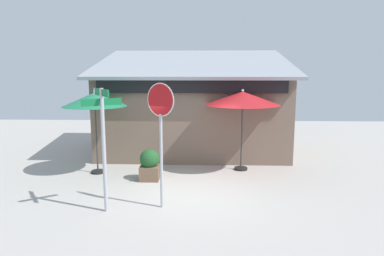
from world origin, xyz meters
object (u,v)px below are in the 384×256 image
stop_sign (161,122)px  patio_umbrella_forest_green_left (95,100)px  sidewalk_planter (150,164)px  street_sign_post (103,136)px  patio_umbrella_crimson_center (243,99)px

stop_sign → patio_umbrella_forest_green_left: size_ratio=1.12×
sidewalk_planter → street_sign_post: bearing=-105.4°
patio_umbrella_forest_green_left → sidewalk_planter: (1.83, -0.65, -1.92)m
stop_sign → patio_umbrella_forest_green_left: 3.75m
sidewalk_planter → patio_umbrella_crimson_center: bearing=22.3°
patio_umbrella_forest_green_left → stop_sign: bearing=-48.8°
stop_sign → sidewalk_planter: size_ratio=3.17×
street_sign_post → stop_sign: size_ratio=0.96×
street_sign_post → patio_umbrella_crimson_center: 5.16m
patio_umbrella_crimson_center → sidewalk_planter: patio_umbrella_crimson_center is taller
patio_umbrella_crimson_center → stop_sign: bearing=-124.3°
street_sign_post → stop_sign: (1.31, 0.29, 0.31)m
stop_sign → sidewalk_planter: 2.80m
sidewalk_planter → stop_sign: bearing=-73.6°
patio_umbrella_crimson_center → patio_umbrella_forest_green_left: bearing=-173.4°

